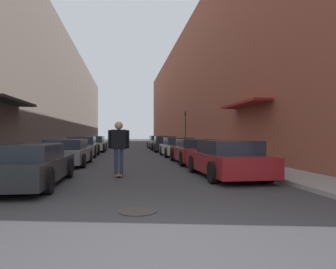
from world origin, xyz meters
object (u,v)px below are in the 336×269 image
at_px(parked_car_left_3, 93,144).
at_px(parked_car_right_0, 227,159).
at_px(parked_car_left_1, 67,153).
at_px(traffic_light, 185,125).
at_px(parked_car_left_2, 83,147).
at_px(skateboarder, 119,143).
at_px(parked_car_right_4, 158,142).
at_px(parked_car_left_4, 96,143).
at_px(parked_car_right_1, 196,151).
at_px(manhole_cover, 137,211).
at_px(parked_car_left_0, 28,165).
at_px(parked_car_right_3, 165,144).
at_px(parked_car_right_2, 178,147).

height_order(parked_car_left_3, parked_car_right_0, parked_car_left_3).
distance_m(parked_car_left_1, traffic_light, 16.93).
height_order(parked_car_left_2, traffic_light, traffic_light).
bearing_deg(skateboarder, parked_car_right_4, 80.57).
xyz_separation_m(parked_car_right_0, parked_car_right_4, (0.03, 21.97, 0.04)).
bearing_deg(parked_car_left_2, parked_car_left_4, 90.19).
distance_m(parked_car_right_1, skateboarder, 5.86).
bearing_deg(manhole_cover, parked_car_left_3, 97.46).
bearing_deg(parked_car_left_0, parked_car_right_3, 71.20).
relative_size(parked_car_left_3, parked_car_right_1, 0.85).
height_order(parked_car_right_2, manhole_cover, parked_car_right_2).
relative_size(parked_car_left_3, skateboarder, 2.17).
relative_size(parked_car_left_4, parked_car_right_4, 0.98).
xyz_separation_m(parked_car_right_3, traffic_light, (2.36, 3.32, 1.65)).
relative_size(parked_car_left_2, parked_car_right_2, 1.12).
relative_size(parked_car_left_3, manhole_cover, 5.67).
height_order(parked_car_left_1, parked_car_right_3, parked_car_right_3).
xyz_separation_m(parked_car_left_2, skateboarder, (2.44, -10.45, 0.51)).
relative_size(parked_car_left_2, skateboarder, 2.60).
relative_size(parked_car_right_3, manhole_cover, 6.51).
bearing_deg(parked_car_left_4, parked_car_right_2, -61.48).
height_order(parked_car_left_2, parked_car_right_3, parked_car_left_2).
distance_m(parked_car_left_3, manhole_cover, 21.23).
bearing_deg(parked_car_left_4, parked_car_left_0, -89.89).
bearing_deg(parked_car_right_2, parked_car_right_3, 91.28).
relative_size(parked_car_right_0, traffic_light, 1.30).
distance_m(parked_car_right_0, skateboarder, 3.61).
height_order(parked_car_left_3, skateboarder, skateboarder).
distance_m(parked_car_left_0, parked_car_left_4, 22.70).
height_order(parked_car_right_1, manhole_cover, parked_car_right_1).
distance_m(parked_car_left_0, parked_car_right_3, 18.39).
height_order(parked_car_left_0, parked_car_right_2, parked_car_right_2).
relative_size(parked_car_left_2, traffic_light, 1.38).
xyz_separation_m(parked_car_left_1, traffic_light, (8.25, 14.68, 1.68)).
bearing_deg(parked_car_left_1, parked_car_left_2, 90.42).
relative_size(parked_car_left_4, skateboarder, 2.47).
xyz_separation_m(parked_car_left_3, traffic_light, (8.20, 3.11, 1.64)).
relative_size(parked_car_left_1, parked_car_right_1, 0.97).
bearing_deg(traffic_light, parked_car_right_4, 135.18).
relative_size(parked_car_left_0, parked_car_left_2, 1.00).
bearing_deg(parked_car_left_2, parked_car_right_0, -61.63).
height_order(parked_car_left_4, manhole_cover, parked_car_left_4).
bearing_deg(traffic_light, parked_car_right_3, -125.42).
bearing_deg(parked_car_right_0, parked_car_left_2, 118.37).
bearing_deg(parked_car_right_1, parked_car_left_3, 117.61).
relative_size(parked_car_right_0, parked_car_right_1, 0.97).
distance_m(skateboarder, manhole_cover, 5.20).
bearing_deg(parked_car_right_1, parked_car_right_0, -91.23).
bearing_deg(parked_car_right_3, skateboarder, -102.50).
distance_m(parked_car_right_2, skateboarder, 10.50).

